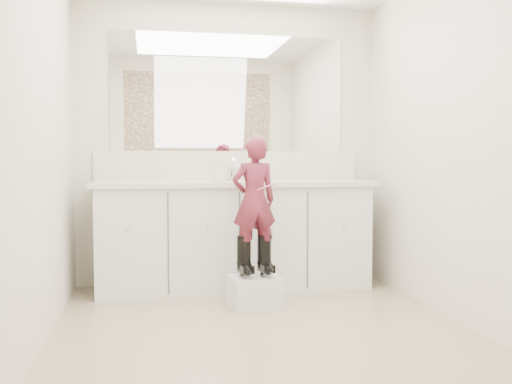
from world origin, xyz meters
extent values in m
plane|color=#988363|center=(0.00, 0.00, 0.00)|extent=(3.00, 3.00, 0.00)
plane|color=beige|center=(0.00, 1.50, 1.20)|extent=(2.60, 0.00, 2.60)
plane|color=beige|center=(0.00, -1.50, 1.20)|extent=(2.60, 0.00, 2.60)
plane|color=beige|center=(-1.30, 0.00, 1.20)|extent=(0.00, 3.00, 3.00)
plane|color=beige|center=(1.30, 0.00, 1.20)|extent=(0.00, 3.00, 3.00)
cube|color=silver|center=(0.00, 1.23, 0.42)|extent=(2.20, 0.55, 0.85)
cube|color=beige|center=(0.00, 1.21, 0.87)|extent=(2.28, 0.58, 0.04)
cube|color=beige|center=(0.00, 1.49, 1.02)|extent=(2.28, 0.03, 0.25)
cube|color=white|center=(0.00, 1.49, 1.64)|extent=(2.00, 0.02, 1.00)
cylinder|color=silver|center=(0.00, 1.38, 0.94)|extent=(0.08, 0.08, 0.10)
imported|color=beige|center=(0.18, 1.29, 0.94)|extent=(0.12, 0.12, 0.10)
imported|color=beige|center=(-0.13, 1.20, 0.98)|extent=(0.08, 0.08, 0.18)
cube|color=silver|center=(0.05, 0.59, 0.11)|extent=(0.39, 0.34, 0.23)
imported|color=#A73352|center=(0.05, 0.61, 0.78)|extent=(0.35, 0.26, 0.90)
cylinder|color=#D05184|center=(0.12, 0.53, 0.88)|extent=(0.14, 0.03, 0.06)
camera|label=1|loc=(-0.71, -3.41, 1.08)|focal=40.00mm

